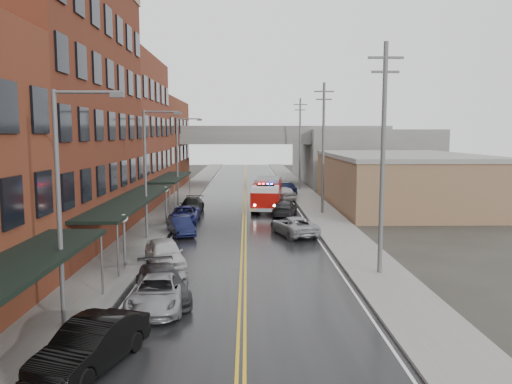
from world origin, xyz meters
name	(u,v)px	position (x,y,z in m)	size (l,w,h in m)	color
road	(244,224)	(0.00, 30.00, 0.01)	(11.00, 160.00, 0.02)	black
sidewalk_left	(155,224)	(-7.30, 30.00, 0.07)	(3.00, 160.00, 0.15)	slate
sidewalk_right	(333,223)	(7.30, 30.00, 0.07)	(3.00, 160.00, 0.15)	slate
curb_left	(176,224)	(-5.65, 30.00, 0.07)	(0.30, 160.00, 0.15)	gray
curb_right	(313,223)	(5.65, 30.00, 0.07)	(0.30, 160.00, 0.15)	gray
brick_building_b	(42,109)	(-13.30, 23.00, 9.00)	(9.00, 20.00, 18.00)	#5F2819
brick_building_c	(113,133)	(-13.30, 40.50, 7.50)	(9.00, 15.00, 15.00)	maroon
brick_building_far	(148,144)	(-13.30, 58.00, 6.00)	(9.00, 20.00, 12.00)	brown
tan_building	(401,182)	(16.00, 40.00, 2.50)	(14.00, 22.00, 5.00)	#856347
right_far_block	(356,155)	(18.00, 70.00, 4.00)	(18.00, 30.00, 8.00)	slate
awning_1	(133,200)	(-7.49, 23.00, 2.99)	(2.60, 18.00, 3.09)	black
awning_2	(172,177)	(-7.49, 40.50, 2.99)	(2.60, 13.00, 3.09)	black
globe_lamp_1	(124,229)	(-6.40, 16.00, 2.31)	(0.44, 0.44, 3.12)	#59595B
globe_lamp_2	(166,197)	(-6.40, 30.00, 2.31)	(0.44, 0.44, 3.12)	#59595B
street_lamp_0	(65,194)	(-6.55, 8.00, 5.19)	(2.64, 0.22, 9.00)	#59595B
street_lamp_1	(149,166)	(-6.55, 24.00, 5.19)	(2.64, 0.22, 9.00)	#59595B
street_lamp_2	(180,156)	(-6.55, 40.00, 5.19)	(2.64, 0.22, 9.00)	#59595B
utility_pole_0	(383,155)	(7.20, 15.00, 6.31)	(1.80, 0.24, 12.00)	#59595B
utility_pole_1	(323,146)	(7.20, 35.00, 6.31)	(1.80, 0.24, 12.00)	#59595B
utility_pole_2	(300,142)	(7.20, 55.00, 6.31)	(1.80, 0.24, 12.00)	#59595B
overpass	(245,144)	(0.00, 62.00, 5.99)	(40.00, 10.00, 7.50)	slate
fire_truck	(267,193)	(2.23, 38.10, 1.63)	(3.98, 8.48, 3.01)	#9C0B07
parked_car_left_1	(91,344)	(-4.73, 4.70, 0.77)	(1.64, 4.70, 1.55)	black
parked_car_left_2	(158,292)	(-3.60, 10.20, 0.68)	(2.24, 4.86, 1.35)	gray
parked_car_left_3	(162,284)	(-3.60, 11.30, 0.72)	(2.01, 4.93, 1.43)	#262629
parked_car_left_4	(165,253)	(-4.39, 16.80, 0.79)	(1.85, 4.61, 1.57)	#B7B7B7
parked_car_left_5	(181,226)	(-4.65, 25.70, 0.66)	(1.41, 4.04, 1.33)	black
parked_car_left_6	(185,215)	(-5.00, 30.86, 0.68)	(2.27, 4.93, 1.37)	#14174D
parked_car_left_7	(192,205)	(-5.00, 36.10, 0.71)	(1.99, 4.89, 1.42)	black
parked_car_right_0	(294,226)	(3.65, 25.46, 0.70)	(2.31, 5.01, 1.39)	#929499
parked_car_right_1	(285,208)	(3.67, 34.20, 0.69)	(1.93, 4.75, 1.38)	#232326
parked_car_right_2	(283,193)	(4.23, 44.77, 0.81)	(1.91, 4.74, 1.61)	silver
parked_car_right_3	(282,189)	(4.47, 48.88, 0.81)	(1.72, 4.94, 1.63)	black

